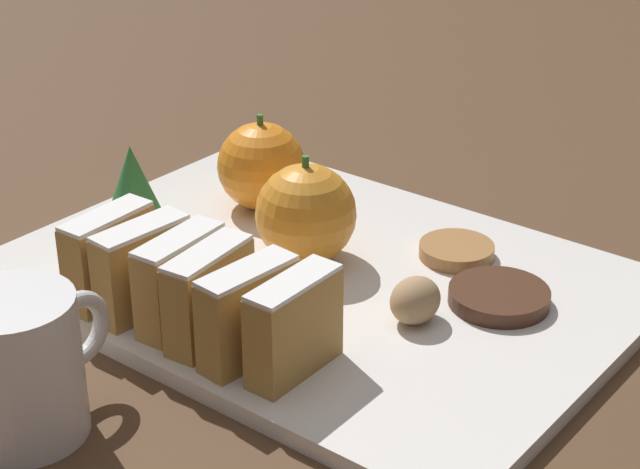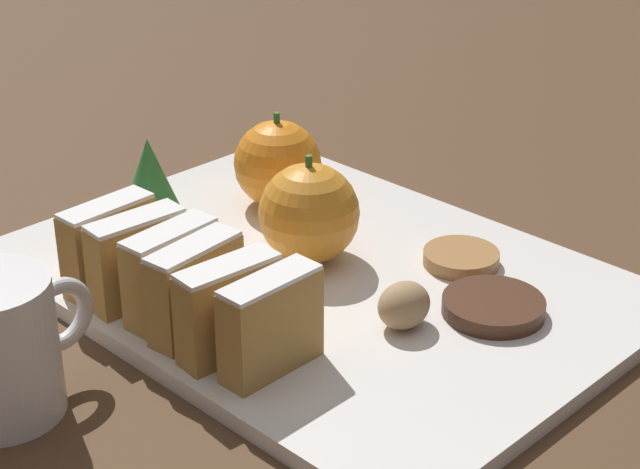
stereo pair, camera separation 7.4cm
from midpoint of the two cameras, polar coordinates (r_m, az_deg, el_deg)
ground_plane at (r=0.76m, az=2.79°, el=-2.89°), size 6.00×6.00×0.00m
serving_platter at (r=0.76m, az=2.80°, el=-2.50°), size 0.31×0.43×0.01m
stollen_slice_front at (r=0.64m, az=0.72°, el=-4.90°), size 0.07×0.02×0.06m
stollen_slice_second at (r=0.65m, az=-1.61°, el=-4.10°), size 0.07×0.03×0.06m
stollen_slice_third at (r=0.67m, az=-3.32°, el=-3.10°), size 0.07×0.03×0.06m
stollen_slice_fourth at (r=0.69m, az=-4.90°, el=-2.15°), size 0.07×0.03×0.06m
stollen_slice_fifth at (r=0.71m, az=-6.75°, el=-1.41°), size 0.07×0.03×0.06m
stollen_slice_sixth at (r=0.73m, az=-8.36°, el=-0.65°), size 0.07×0.03×0.06m
orange_near at (r=0.76m, az=2.21°, el=1.07°), size 0.07×0.07×0.08m
orange_far at (r=0.85m, az=0.23°, el=3.74°), size 0.07×0.07×0.08m
walnut at (r=0.69m, az=7.58°, el=-3.84°), size 0.04×0.03×0.03m
chocolate_cookie at (r=0.72m, az=12.18°, el=-3.85°), size 0.07×0.07×0.01m
gingerbread_cookie at (r=0.78m, az=10.27°, el=-1.31°), size 0.05×0.05×0.01m
evergreen_sprig at (r=0.84m, az=-6.61°, el=3.14°), size 0.05×0.05×0.06m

